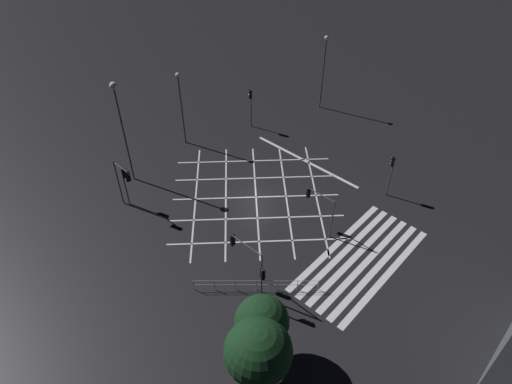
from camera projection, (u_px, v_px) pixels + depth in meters
name	position (u px, v px, depth m)	size (l,w,h in m)	color
ground_plane	(256.00, 197.00, 40.16)	(200.00, 200.00, 0.00)	black
road_markings	(318.00, 230.00, 37.12)	(17.96, 22.22, 0.01)	silver
traffic_light_nw_main	(125.00, 179.00, 37.70)	(0.39, 0.36, 3.88)	#424244
traffic_light_ne_main	(250.00, 101.00, 46.71)	(0.39, 0.36, 4.37)	#424244
traffic_light_se_cross	(392.00, 168.00, 38.49)	(0.36, 0.39, 4.16)	#424244
traffic_light_nw_cross	(123.00, 178.00, 36.85)	(0.36, 2.14, 4.59)	#424244
traffic_light_sw_main	(263.00, 280.00, 29.84)	(0.39, 0.36, 3.82)	#424244
traffic_light_median_south	(319.00, 202.00, 35.36)	(0.36, 2.69, 3.89)	#424244
traffic_light_sw_cross	(246.00, 255.00, 30.70)	(0.36, 2.95, 4.51)	#424244
street_lamp_east	(119.00, 111.00, 37.40)	(0.58, 0.58, 9.79)	#424244
street_lamp_west	(324.00, 62.00, 48.26)	(0.44, 0.44, 8.29)	#424244
street_lamp_far	(180.00, 99.00, 43.22)	(0.43, 0.43, 7.67)	#424244
street_tree_near	(262.00, 322.00, 26.37)	(3.24, 3.24, 5.31)	#473323
street_tree_far	(258.00, 352.00, 24.96)	(3.86, 3.86, 5.62)	#473323
pedestrian_railing	(256.00, 284.00, 32.16)	(6.02, 6.58, 1.05)	#9EA0A5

